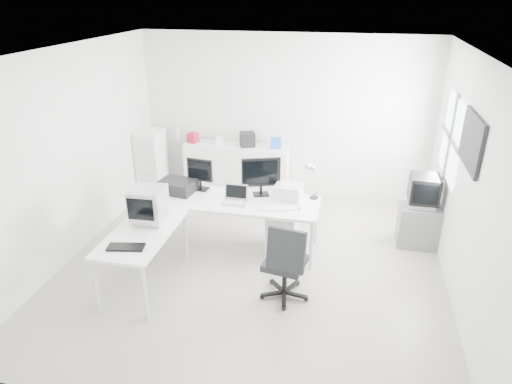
% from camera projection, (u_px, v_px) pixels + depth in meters
% --- Properties ---
extents(floor, '(5.00, 5.00, 0.01)m').
position_uv_depth(floor, '(253.00, 265.00, 6.22)').
color(floor, beige).
rests_on(floor, ground).
extents(ceiling, '(5.00, 5.00, 0.01)m').
position_uv_depth(ceiling, '(252.00, 52.00, 5.07)').
color(ceiling, white).
rests_on(ceiling, back_wall).
extents(back_wall, '(5.00, 0.02, 2.80)m').
position_uv_depth(back_wall, '(284.00, 117.00, 7.87)').
color(back_wall, white).
rests_on(back_wall, floor).
extents(left_wall, '(0.02, 5.00, 2.80)m').
position_uv_depth(left_wall, '(71.00, 155.00, 6.13)').
color(left_wall, white).
rests_on(left_wall, floor).
extents(right_wall, '(0.02, 5.00, 2.80)m').
position_uv_depth(right_wall, '(468.00, 186.00, 5.15)').
color(right_wall, white).
rests_on(right_wall, floor).
extents(window, '(0.02, 1.20, 1.10)m').
position_uv_depth(window, '(451.00, 138.00, 6.14)').
color(window, white).
rests_on(window, right_wall).
extents(wall_picture, '(0.04, 0.90, 0.60)m').
position_uv_depth(wall_picture, '(472.00, 141.00, 5.04)').
color(wall_picture, black).
rests_on(wall_picture, right_wall).
extents(main_desk, '(2.40, 0.80, 0.75)m').
position_uv_depth(main_desk, '(233.00, 224.00, 6.50)').
color(main_desk, white).
rests_on(main_desk, floor).
extents(side_desk, '(0.70, 1.40, 0.75)m').
position_uv_depth(side_desk, '(145.00, 258.00, 5.69)').
color(side_desk, white).
rests_on(side_desk, floor).
extents(drawer_pedestal, '(0.40, 0.50, 0.60)m').
position_uv_depth(drawer_pedestal, '(282.00, 232.00, 6.44)').
color(drawer_pedestal, white).
rests_on(drawer_pedestal, floor).
extents(inkjet_printer, '(0.55, 0.45, 0.18)m').
position_uv_depth(inkjet_printer, '(177.00, 186.00, 6.57)').
color(inkjet_printer, black).
rests_on(inkjet_printer, main_desk).
extents(lcd_monitor_small, '(0.41, 0.27, 0.49)m').
position_uv_depth(lcd_monitor_small, '(200.00, 174.00, 6.58)').
color(lcd_monitor_small, black).
rests_on(lcd_monitor_small, main_desk).
extents(lcd_monitor_large, '(0.59, 0.39, 0.57)m').
position_uv_depth(lcd_monitor_large, '(261.00, 176.00, 6.38)').
color(lcd_monitor_large, black).
rests_on(lcd_monitor_large, main_desk).
extents(laptop, '(0.30, 0.31, 0.20)m').
position_uv_depth(laptop, '(234.00, 197.00, 6.21)').
color(laptop, '#B7B7BA').
rests_on(laptop, main_desk).
extents(white_keyboard, '(0.47, 0.25, 0.02)m').
position_uv_depth(white_keyboard, '(277.00, 208.00, 6.08)').
color(white_keyboard, white).
rests_on(white_keyboard, main_desk).
extents(white_mouse, '(0.06, 0.06, 0.06)m').
position_uv_depth(white_mouse, '(300.00, 207.00, 6.06)').
color(white_mouse, white).
rests_on(white_mouse, main_desk).
extents(laser_printer, '(0.39, 0.34, 0.21)m').
position_uv_depth(laser_printer, '(289.00, 191.00, 6.35)').
color(laser_printer, silver).
rests_on(laser_printer, main_desk).
extents(desk_lamp, '(0.20, 0.20, 0.50)m').
position_uv_depth(desk_lamp, '(315.00, 182.00, 6.30)').
color(desk_lamp, silver).
rests_on(desk_lamp, main_desk).
extents(crt_monitor, '(0.38, 0.38, 0.42)m').
position_uv_depth(crt_monitor, '(149.00, 207.00, 5.67)').
color(crt_monitor, '#B7B7BA').
rests_on(crt_monitor, side_desk).
extents(black_keyboard, '(0.44, 0.24, 0.03)m').
position_uv_depth(black_keyboard, '(126.00, 247.00, 5.17)').
color(black_keyboard, black).
rests_on(black_keyboard, side_desk).
extents(office_chair, '(0.70, 0.70, 1.04)m').
position_uv_depth(office_chair, '(285.00, 259.00, 5.38)').
color(office_chair, '#26292B').
rests_on(office_chair, floor).
extents(tv_cabinet, '(0.56, 0.46, 0.61)m').
position_uv_depth(tv_cabinet, '(418.00, 225.00, 6.61)').
color(tv_cabinet, slate).
rests_on(tv_cabinet, floor).
extents(crt_tv, '(0.50, 0.48, 0.45)m').
position_uv_depth(crt_tv, '(424.00, 192.00, 6.39)').
color(crt_tv, black).
rests_on(crt_tv, tv_cabinet).
extents(sideboard, '(1.84, 0.46, 0.92)m').
position_uv_depth(sideboard, '(237.00, 170.00, 8.18)').
color(sideboard, white).
rests_on(sideboard, floor).
extents(clutter_box_a, '(0.21, 0.20, 0.17)m').
position_uv_depth(clutter_box_a, '(193.00, 138.00, 8.11)').
color(clutter_box_a, '#A3172A').
rests_on(clutter_box_a, sideboard).
extents(clutter_box_b, '(0.15, 0.14, 0.13)m').
position_uv_depth(clutter_box_b, '(220.00, 141.00, 8.02)').
color(clutter_box_b, white).
rests_on(clutter_box_b, sideboard).
extents(clutter_box_c, '(0.31, 0.30, 0.25)m').
position_uv_depth(clutter_box_c, '(247.00, 139.00, 7.90)').
color(clutter_box_c, black).
rests_on(clutter_box_c, sideboard).
extents(clutter_box_d, '(0.20, 0.18, 0.17)m').
position_uv_depth(clutter_box_d, '(276.00, 143.00, 7.82)').
color(clutter_box_d, blue).
rests_on(clutter_box_d, sideboard).
extents(clutter_bottle, '(0.07, 0.07, 0.22)m').
position_uv_depth(clutter_bottle, '(178.00, 135.00, 8.19)').
color(clutter_bottle, white).
rests_on(clutter_bottle, sideboard).
extents(filing_cabinet, '(0.41, 0.49, 1.18)m').
position_uv_depth(filing_cabinet, '(152.00, 163.00, 8.12)').
color(filing_cabinet, white).
rests_on(filing_cabinet, floor).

